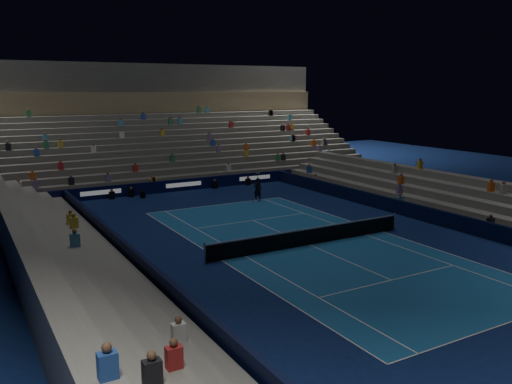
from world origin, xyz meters
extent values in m
plane|color=#0C1B4C|center=(0.00, 0.00, 0.00)|extent=(90.00, 90.00, 0.00)
cube|color=#1B5794|center=(0.00, 0.00, 0.01)|extent=(10.97, 23.77, 0.01)
cube|color=#080C33|center=(0.00, 18.50, 0.50)|extent=(44.00, 0.25, 1.00)
cube|color=black|center=(9.70, 0.00, 0.50)|extent=(0.25, 37.00, 1.00)
cube|color=black|center=(-9.70, 0.00, 0.50)|extent=(0.25, 37.00, 1.00)
cube|color=#5E5E59|center=(0.00, 19.50, 0.25)|extent=(44.00, 1.00, 0.50)
cube|color=#5E5E59|center=(0.00, 20.50, 0.50)|extent=(44.00, 1.00, 1.00)
cube|color=#5E5E59|center=(0.00, 21.50, 0.75)|extent=(44.00, 1.00, 1.50)
cube|color=#5E5E59|center=(0.00, 22.50, 1.00)|extent=(44.00, 1.00, 2.00)
cube|color=#5E5E59|center=(0.00, 23.50, 1.25)|extent=(44.00, 1.00, 2.50)
cube|color=#5E5E59|center=(0.00, 24.50, 1.50)|extent=(44.00, 1.00, 3.00)
cube|color=#5E5E59|center=(0.00, 25.50, 1.75)|extent=(44.00, 1.00, 3.50)
cube|color=#5E5E59|center=(0.00, 26.50, 2.00)|extent=(44.00, 1.00, 4.00)
cube|color=#5E5E59|center=(0.00, 27.50, 2.25)|extent=(44.00, 1.00, 4.50)
cube|color=#5E5E59|center=(0.00, 28.50, 2.50)|extent=(44.00, 1.00, 5.00)
cube|color=#5E5E59|center=(0.00, 29.50, 2.75)|extent=(44.00, 1.00, 5.50)
cube|color=#5E5E59|center=(0.00, 30.50, 3.00)|extent=(44.00, 1.00, 6.00)
cube|color=#837151|center=(0.00, 31.60, 7.10)|extent=(44.00, 0.60, 2.20)
cube|color=#464644|center=(0.00, 33.00, 9.70)|extent=(44.00, 2.40, 3.00)
cube|color=slate|center=(10.50, 0.00, 0.25)|extent=(1.00, 37.00, 0.50)
cube|color=slate|center=(11.50, 0.00, 0.50)|extent=(1.00, 37.00, 1.00)
cube|color=slate|center=(12.50, 0.00, 0.75)|extent=(1.00, 37.00, 1.50)
cube|color=slate|center=(13.50, 0.00, 1.00)|extent=(1.00, 37.00, 2.00)
cube|color=slate|center=(14.50, 0.00, 1.25)|extent=(1.00, 37.00, 2.50)
cube|color=gray|center=(-10.50, 0.00, 0.25)|extent=(1.00, 37.00, 0.50)
cube|color=gray|center=(-11.50, 0.00, 0.50)|extent=(1.00, 37.00, 1.00)
cube|color=gray|center=(-12.50, 0.00, 0.75)|extent=(1.00, 37.00, 1.50)
cube|color=gray|center=(-13.50, 0.00, 1.00)|extent=(1.00, 37.00, 2.00)
cube|color=gray|center=(-14.50, 0.00, 1.25)|extent=(1.00, 37.00, 2.50)
cylinder|color=#B2B2B7|center=(-6.40, 0.00, 0.55)|extent=(0.10, 0.10, 1.10)
cylinder|color=#B2B2B7|center=(6.40, 0.00, 0.55)|extent=(0.10, 0.10, 1.10)
cube|color=black|center=(0.00, 0.00, 0.45)|extent=(12.80, 0.03, 0.90)
cube|color=white|center=(0.00, 0.00, 0.94)|extent=(12.80, 0.04, 0.08)
imported|color=black|center=(3.38, 11.64, 0.91)|extent=(0.71, 0.51, 1.82)
cube|color=black|center=(-3.93, 17.36, 0.28)|extent=(0.59, 0.63, 0.55)
cylinder|color=black|center=(-3.93, 16.93, 0.44)|extent=(0.29, 0.38, 0.16)
camera|label=1|loc=(-16.75, -23.11, 8.60)|focal=37.06mm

